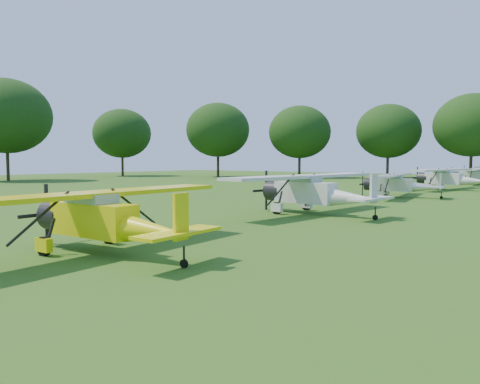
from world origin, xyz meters
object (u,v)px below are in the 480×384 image
Objects in this scene: aircraft_6 at (478,175)px; golf_cart at (434,177)px; aircraft_4 at (399,183)px; aircraft_3 at (314,189)px; aircraft_5 at (449,177)px; aircraft_2 at (104,215)px.

aircraft_6 is 7.68m from golf_cart.
golf_cart is (-5.39, 29.49, -0.58)m from aircraft_4.
aircraft_3 is 44.46m from golf_cart.
aircraft_5 is (0.77, 12.22, 0.15)m from aircraft_4.
aircraft_3 reaches higher than golf_cart.
aircraft_3 is at bearing -98.31° from aircraft_4.
aircraft_6 is at bearing -56.70° from golf_cart.
aircraft_3 reaches higher than aircraft_5.
golf_cart is at bearing 117.97° from aircraft_5.
aircraft_4 is 12.24m from aircraft_5.
aircraft_2 is at bearing -84.16° from aircraft_3.
aircraft_2 is 13.95m from aircraft_3.
aircraft_2 is 58.32m from golf_cart.
aircraft_3 is (-0.08, 13.95, 0.12)m from aircraft_2.
aircraft_2 is 53.73m from aircraft_6.
aircraft_6 is (0.94, 25.18, 0.04)m from aircraft_4.
aircraft_2 is 4.62× the size of golf_cart.
aircraft_6 is (0.17, 12.97, -0.11)m from aircraft_5.
aircraft_4 is 25.20m from aircraft_6.
aircraft_3 reaches higher than aircraft_4.
aircraft_5 is 18.36m from golf_cart.
aircraft_6 is at bearing 97.60° from aircraft_5.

